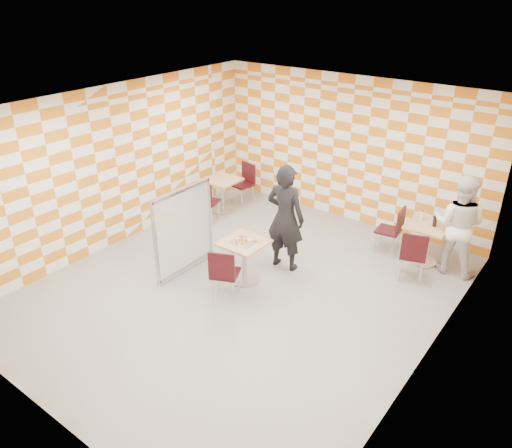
{
  "coord_description": "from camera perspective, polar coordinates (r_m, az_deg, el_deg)",
  "views": [
    {
      "loc": [
        4.37,
        -5.45,
        4.66
      ],
      "look_at": [
        0.1,
        0.2,
        1.15
      ],
      "focal_mm": 35.0,
      "sensor_mm": 36.0,
      "label": 1
    }
  ],
  "objects": [
    {
      "name": "partition",
      "position": [
        8.59,
        -8.25,
        -0.72
      ],
      "size": [
        0.08,
        1.38,
        1.55
      ],
      "color": "white",
      "rests_on": "ground"
    },
    {
      "name": "sport_bottle",
      "position": [
        9.4,
        18.44,
        0.94
      ],
      "size": [
        0.06,
        0.06,
        0.2
      ],
      "color": "white",
      "rests_on": "second_table"
    },
    {
      "name": "chair_empty_near",
      "position": [
        10.37,
        -5.82,
        2.83
      ],
      "size": [
        0.51,
        0.52,
        0.92
      ],
      "color": "black",
      "rests_on": "ground"
    },
    {
      "name": "soda_bottle",
      "position": [
        9.23,
        19.78,
        0.34
      ],
      "size": [
        0.07,
        0.07,
        0.23
      ],
      "color": "black",
      "rests_on": "second_table"
    },
    {
      "name": "chair_empty_far",
      "position": [
        11.34,
        -1.24,
        5.05
      ],
      "size": [
        0.48,
        0.49,
        0.92
      ],
      "color": "black",
      "rests_on": "ground"
    },
    {
      "name": "main_table",
      "position": [
        8.35,
        -1.37,
        -3.48
      ],
      "size": [
        0.7,
        0.7,
        0.75
      ],
      "color": "tan",
      "rests_on": "ground"
    },
    {
      "name": "chair_second_side",
      "position": [
        9.5,
        15.49,
        -0.35
      ],
      "size": [
        0.47,
        0.46,
        0.92
      ],
      "color": "black",
      "rests_on": "ground"
    },
    {
      "name": "pizza_on_foil",
      "position": [
        8.21,
        -1.46,
        -1.96
      ],
      "size": [
        0.4,
        0.4,
        0.04
      ],
      "color": "silver",
      "rests_on": "main_table"
    },
    {
      "name": "chair_second_front",
      "position": [
        8.73,
        17.54,
        -3.13
      ],
      "size": [
        0.53,
        0.54,
        0.92
      ],
      "color": "black",
      "rests_on": "ground"
    },
    {
      "name": "second_table",
      "position": [
        9.39,
        18.89,
        -1.43
      ],
      "size": [
        0.7,
        0.7,
        0.75
      ],
      "color": "tan",
      "rests_on": "ground"
    },
    {
      "name": "chair_main_front",
      "position": [
        7.83,
        -3.73,
        -5.42
      ],
      "size": [
        0.56,
        0.57,
        0.92
      ],
      "color": "black",
      "rests_on": "ground"
    },
    {
      "name": "man_white",
      "position": [
        9.13,
        22.14,
        -0.05
      ],
      "size": [
        0.89,
        0.71,
        1.8
      ],
      "primitive_type": "imported",
      "rotation": [
        0.0,
        0.0,
        3.17
      ],
      "color": "white",
      "rests_on": "ground"
    },
    {
      "name": "man_dark",
      "position": [
        8.57,
        3.37,
        0.72
      ],
      "size": [
        0.74,
        0.53,
        1.92
      ],
      "primitive_type": "imported",
      "rotation": [
        0.0,
        0.0,
        3.24
      ],
      "color": "black",
      "rests_on": "ground"
    },
    {
      "name": "room_shell",
      "position": [
        8.07,
        0.9,
        3.28
      ],
      "size": [
        7.0,
        7.0,
        7.0
      ],
      "color": "gray",
      "rests_on": "ground"
    },
    {
      "name": "empty_table",
      "position": [
        10.92,
        -3.87,
        3.95
      ],
      "size": [
        0.7,
        0.7,
        0.75
      ],
      "color": "tan",
      "rests_on": "ground"
    }
  ]
}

